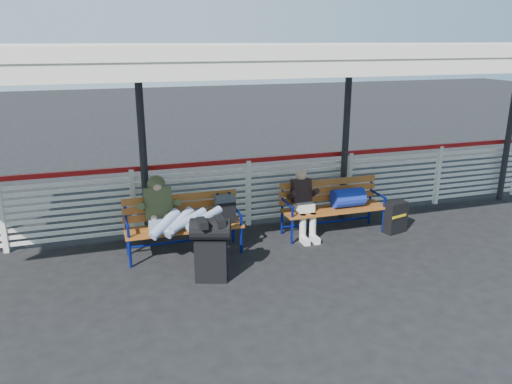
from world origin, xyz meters
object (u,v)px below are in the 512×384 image
object	(u,v)px
luggage_stack	(211,247)
suitcase_side	(395,217)
bench_right	(339,200)
companion_person	(304,203)
bench_left	(195,216)
traveler_man	(177,217)

from	to	relation	value
luggage_stack	suitcase_side	bearing A→B (deg)	31.38
luggage_stack	bench_right	xyz separation A→B (m)	(2.51, 1.10, 0.09)
companion_person	suitcase_side	world-z (taller)	companion_person
luggage_stack	suitcase_side	distance (m)	3.54
bench_right	suitcase_side	xyz separation A→B (m)	(0.94, -0.31, -0.31)
luggage_stack	suitcase_side	world-z (taller)	luggage_stack
bench_left	traveler_man	size ratio (longest dim) A/B	1.10
luggage_stack	companion_person	world-z (taller)	companion_person
bench_right	bench_left	bearing A→B (deg)	-178.51
bench_left	suitcase_side	world-z (taller)	bench_left
luggage_stack	bench_right	world-z (taller)	bench_right
traveler_man	luggage_stack	bearing A→B (deg)	-63.30
bench_right	suitcase_side	bearing A→B (deg)	-18.33
bench_left	suitcase_side	xyz separation A→B (m)	(3.46, -0.24, -0.31)
bench_right	suitcase_side	size ratio (longest dim) A/B	3.29
luggage_stack	bench_left	xyz separation A→B (m)	(-0.02, 1.03, 0.09)
companion_person	luggage_stack	bearing A→B (deg)	-149.42
bench_right	companion_person	world-z (taller)	companion_person
luggage_stack	traveler_man	world-z (taller)	traveler_man
bench_right	traveler_man	size ratio (longest dim) A/B	1.10
luggage_stack	traveler_man	bearing A→B (deg)	135.15
traveler_man	companion_person	xyz separation A→B (m)	(2.19, 0.40, -0.14)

